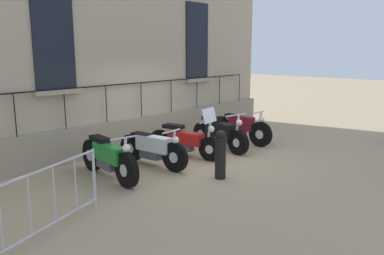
{
  "coord_description": "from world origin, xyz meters",
  "views": [
    {
      "loc": [
        6.29,
        -7.08,
        2.71
      ],
      "look_at": [
        -0.11,
        0.0,
        0.8
      ],
      "focal_mm": 36.76,
      "sensor_mm": 36.0,
      "label": 1
    }
  ],
  "objects_px": {
    "motorcycle_red": "(185,140)",
    "bollard": "(220,154)",
    "motorcycle_white": "(153,148)",
    "motorcycle_black": "(220,134)",
    "motorcycle_maroon": "(240,128)",
    "motorcycle_green": "(108,158)",
    "crowd_barrier": "(43,201)"
  },
  "relations": [
    {
      "from": "motorcycle_green",
      "to": "crowd_barrier",
      "type": "bearing_deg",
      "value": -55.85
    },
    {
      "from": "bollard",
      "to": "motorcycle_white",
      "type": "bearing_deg",
      "value": -167.54
    },
    {
      "from": "motorcycle_black",
      "to": "motorcycle_maroon",
      "type": "xyz_separation_m",
      "value": [
        -0.03,
        1.01,
        0.01
      ]
    },
    {
      "from": "motorcycle_maroon",
      "to": "motorcycle_green",
      "type": "bearing_deg",
      "value": -92.59
    },
    {
      "from": "motorcycle_white",
      "to": "bollard",
      "type": "bearing_deg",
      "value": 12.46
    },
    {
      "from": "motorcycle_maroon",
      "to": "crowd_barrier",
      "type": "bearing_deg",
      "value": -78.94
    },
    {
      "from": "motorcycle_green",
      "to": "motorcycle_maroon",
      "type": "relative_size",
      "value": 1.03
    },
    {
      "from": "motorcycle_black",
      "to": "crowd_barrier",
      "type": "xyz_separation_m",
      "value": [
        1.3,
        -5.77,
        0.13
      ]
    },
    {
      "from": "motorcycle_white",
      "to": "crowd_barrier",
      "type": "height_order",
      "value": "crowd_barrier"
    },
    {
      "from": "motorcycle_white",
      "to": "crowd_barrier",
      "type": "relative_size",
      "value": 0.88
    },
    {
      "from": "motorcycle_green",
      "to": "motorcycle_red",
      "type": "xyz_separation_m",
      "value": [
        0.04,
        2.34,
        -0.01
      ]
    },
    {
      "from": "motorcycle_red",
      "to": "crowd_barrier",
      "type": "relative_size",
      "value": 0.92
    },
    {
      "from": "motorcycle_maroon",
      "to": "crowd_barrier",
      "type": "xyz_separation_m",
      "value": [
        1.33,
        -6.78,
        0.12
      ]
    },
    {
      "from": "motorcycle_red",
      "to": "motorcycle_black",
      "type": "bearing_deg",
      "value": 80.61
    },
    {
      "from": "motorcycle_black",
      "to": "crowd_barrier",
      "type": "relative_size",
      "value": 0.89
    },
    {
      "from": "motorcycle_red",
      "to": "crowd_barrier",
      "type": "xyz_separation_m",
      "value": [
        1.49,
        -4.59,
        0.14
      ]
    },
    {
      "from": "motorcycle_white",
      "to": "crowd_barrier",
      "type": "bearing_deg",
      "value": -66.99
    },
    {
      "from": "motorcycle_green",
      "to": "motorcycle_red",
      "type": "bearing_deg",
      "value": 89.03
    },
    {
      "from": "motorcycle_green",
      "to": "motorcycle_black",
      "type": "relative_size",
      "value": 1.06
    },
    {
      "from": "motorcycle_white",
      "to": "motorcycle_red",
      "type": "distance_m",
      "value": 1.13
    },
    {
      "from": "motorcycle_green",
      "to": "crowd_barrier",
      "type": "height_order",
      "value": "crowd_barrier"
    },
    {
      "from": "motorcycle_white",
      "to": "motorcycle_maroon",
      "type": "height_order",
      "value": "motorcycle_maroon"
    },
    {
      "from": "motorcycle_red",
      "to": "bollard",
      "type": "height_order",
      "value": "motorcycle_red"
    },
    {
      "from": "motorcycle_black",
      "to": "motorcycle_maroon",
      "type": "distance_m",
      "value": 1.01
    },
    {
      "from": "motorcycle_white",
      "to": "motorcycle_green",
      "type": "bearing_deg",
      "value": -92.84
    },
    {
      "from": "motorcycle_white",
      "to": "motorcycle_black",
      "type": "height_order",
      "value": "motorcycle_black"
    },
    {
      "from": "motorcycle_green",
      "to": "motorcycle_maroon",
      "type": "distance_m",
      "value": 4.53
    },
    {
      "from": "crowd_barrier",
      "to": "bollard",
      "type": "distance_m",
      "value": 3.85
    },
    {
      "from": "motorcycle_red",
      "to": "bollard",
      "type": "bearing_deg",
      "value": -23.57
    },
    {
      "from": "motorcycle_red",
      "to": "bollard",
      "type": "relative_size",
      "value": 2.05
    },
    {
      "from": "motorcycle_white",
      "to": "bollard",
      "type": "height_order",
      "value": "bollard"
    },
    {
      "from": "motorcycle_black",
      "to": "motorcycle_maroon",
      "type": "relative_size",
      "value": 0.97
    }
  ]
}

